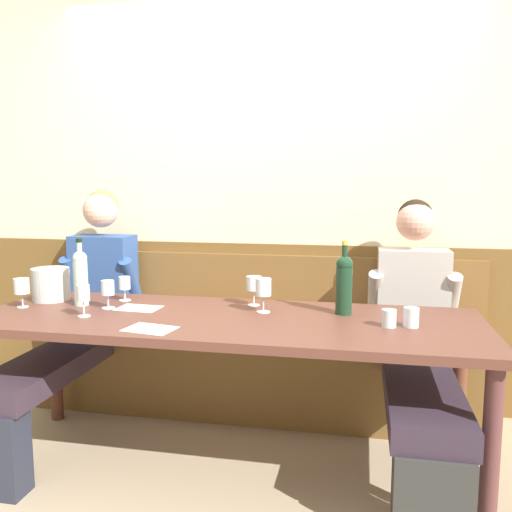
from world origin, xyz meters
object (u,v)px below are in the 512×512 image
(ice_bucket, at_px, (51,284))
(wine_bottle_clear_water, at_px, (81,276))
(water_tumbler_left, at_px, (411,317))
(wine_glass_mid_right, at_px, (108,290))
(person_center_left_seat, at_px, (78,310))
(water_tumbler_center, at_px, (389,318))
(wall_bench, at_px, (254,366))
(wine_glass_by_bottle, at_px, (254,285))
(dining_table, at_px, (225,333))
(wine_glass_right_end, at_px, (124,285))
(person_right_seat, at_px, (417,334))
(wine_glass_center_front, at_px, (83,294))
(wine_glass_left_end, at_px, (263,289))
(wine_glass_mid_left, at_px, (22,287))
(wine_bottle_green_tall, at_px, (344,283))

(ice_bucket, height_order, wine_bottle_clear_water, wine_bottle_clear_water)
(water_tumbler_left, bearing_deg, wine_glass_mid_right, 177.50)
(person_center_left_seat, relative_size, water_tumbler_center, 17.42)
(wall_bench, height_order, wine_glass_by_bottle, wall_bench)
(dining_table, relative_size, ice_bucket, 12.09)
(wine_glass_right_end, bearing_deg, person_right_seat, 3.15)
(dining_table, height_order, wine_glass_center_front, wine_glass_center_front)
(wine_glass_by_bottle, height_order, wine_glass_left_end, wine_glass_left_end)
(wine_glass_right_end, bearing_deg, wine_glass_left_end, -8.31)
(dining_table, bearing_deg, person_center_left_seat, 160.37)
(wall_bench, height_order, wine_bottle_clear_water, wine_bottle_clear_water)
(wine_bottle_clear_water, bearing_deg, person_right_seat, 7.73)
(ice_bucket, height_order, wine_glass_left_end, ice_bucket)
(wine_glass_mid_left, bearing_deg, wine_glass_right_end, 29.61)
(wall_bench, xyz_separation_m, person_center_left_seat, (-0.96, -0.33, 0.38))
(dining_table, height_order, wine_glass_right_end, wine_glass_right_end)
(wine_bottle_clear_water, xyz_separation_m, wine_glass_right_end, (0.17, 0.15, -0.07))
(wall_bench, xyz_separation_m, wine_bottle_clear_water, (-0.79, -0.58, 0.63))
(person_right_seat, xyz_separation_m, ice_bucket, (-1.91, -0.15, 0.21))
(wine_bottle_clear_water, relative_size, water_tumbler_center, 4.49)
(wine_glass_mid_right, bearing_deg, wall_bench, 45.16)
(dining_table, distance_m, wine_glass_mid_left, 1.07)
(wall_bench, distance_m, wine_bottle_green_tall, 0.97)
(wine_bottle_clear_water, height_order, water_tumbler_center, wine_bottle_clear_water)
(water_tumbler_left, bearing_deg, wine_bottle_green_tall, 149.23)
(wine_bottle_green_tall, height_order, wine_glass_right_end, wine_bottle_green_tall)
(wine_glass_by_bottle, bearing_deg, water_tumbler_left, -19.78)
(person_center_left_seat, height_order, wine_bottle_green_tall, person_center_left_seat)
(wine_glass_mid_left, height_order, wine_glass_center_front, wine_glass_center_front)
(person_center_left_seat, bearing_deg, wall_bench, 19.23)
(wine_glass_center_front, distance_m, water_tumbler_left, 1.50)
(dining_table, distance_m, ice_bucket, 1.04)
(wall_bench, distance_m, wine_glass_mid_left, 1.39)
(dining_table, xyz_separation_m, wine_glass_by_bottle, (0.08, 0.26, 0.19))
(wine_bottle_clear_water, xyz_separation_m, wine_glass_mid_right, (0.17, -0.04, -0.06))
(wine_glass_mid_left, height_order, wine_glass_by_bottle, wine_glass_by_bottle)
(dining_table, relative_size, wine_bottle_green_tall, 6.73)
(person_center_left_seat, relative_size, wine_bottle_green_tall, 3.79)
(wine_glass_center_front, bearing_deg, wine_bottle_clear_water, 121.78)
(wine_glass_mid_left, bearing_deg, wine_bottle_green_tall, 6.36)
(person_center_left_seat, bearing_deg, wine_glass_mid_left, -105.79)
(dining_table, height_order, person_right_seat, person_right_seat)
(dining_table, xyz_separation_m, ice_bucket, (-1.01, 0.17, 0.16))
(wine_glass_right_end, height_order, water_tumbler_center, wine_glass_right_end)
(wine_glass_left_end, relative_size, water_tumbler_center, 2.17)
(wine_bottle_clear_water, bearing_deg, wine_glass_left_end, 1.98)
(wine_glass_right_end, xyz_separation_m, water_tumbler_left, (1.46, -0.25, -0.04))
(person_right_seat, bearing_deg, wine_glass_mid_right, -170.01)
(wine_glass_left_end, bearing_deg, water_tumbler_left, -11.22)
(wall_bench, xyz_separation_m, person_right_seat, (0.90, -0.35, 0.35))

